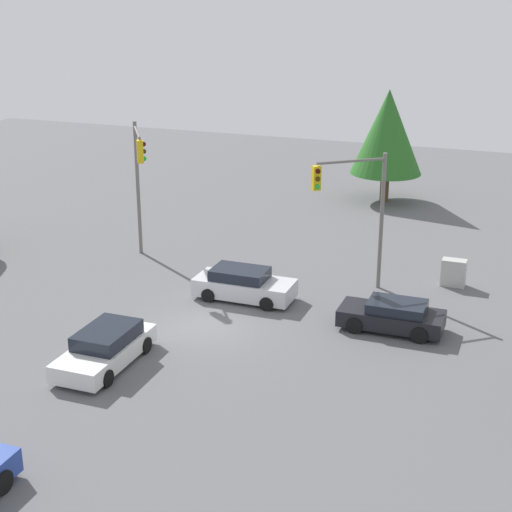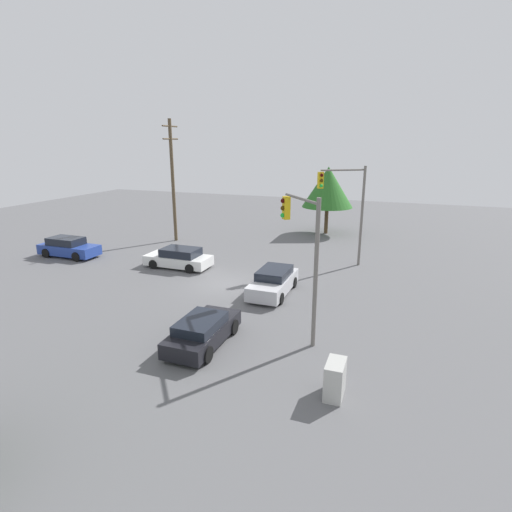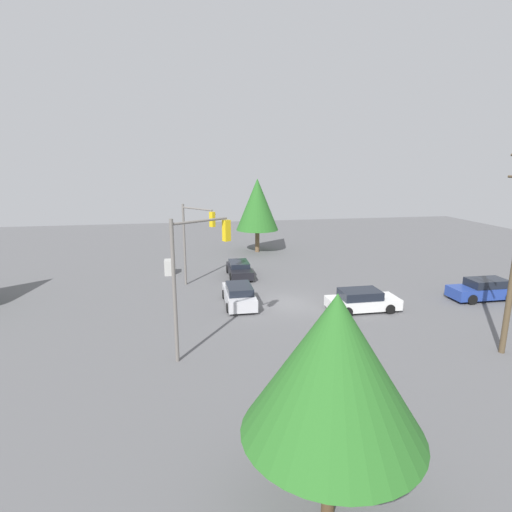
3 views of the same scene
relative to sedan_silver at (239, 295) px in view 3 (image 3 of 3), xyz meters
name	(u,v)px [view 3 (image 3 of 3)]	position (x,y,z in m)	size (l,w,h in m)	color
ground_plane	(287,304)	(0.39, 3.19, -0.68)	(80.00, 80.00, 0.00)	#5B5B5E
sedan_silver	(239,295)	(0.00, 0.00, 0.00)	(4.39, 1.94, 1.40)	silver
sedan_dark	(239,269)	(-6.80, 0.94, -0.06)	(4.16, 1.89, 1.25)	black
sedan_blue	(484,290)	(1.89, 16.81, 0.03)	(1.88, 4.60, 1.46)	#233D93
sedan_white	(362,300)	(2.42, 7.61, -0.02)	(2.04, 4.53, 1.36)	silver
traffic_signal_main	(195,263)	(6.60, -2.94, 3.93)	(2.03, 2.91, 6.82)	slate
traffic_signal_cross	(195,232)	(-4.27, -2.64, 3.59)	(2.81, 2.34, 6.27)	slate
electrical_cabinet	(168,267)	(-8.46, -4.91, -0.04)	(1.10, 0.61, 1.26)	#B2B2AD
tree_far	(257,205)	(-16.08, 4.15, 4.36)	(4.44, 4.44, 7.73)	brown
tree_right	(334,365)	(16.62, 0.15, 3.67)	(4.66, 4.66, 6.20)	#4C3823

